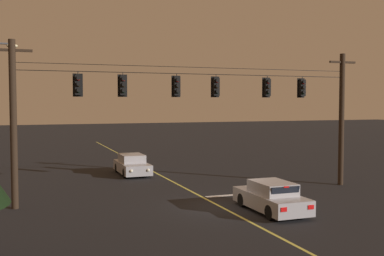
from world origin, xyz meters
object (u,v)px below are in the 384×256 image
(traffic_light_centre, at_px, (177,86))
(traffic_light_right_inner, at_px, (216,87))
(traffic_light_rightmost, at_px, (267,87))
(traffic_light_far_right, at_px, (302,88))
(car_oncoming_lead, at_px, (132,165))
(car_waiting_near_lane, at_px, (271,197))
(traffic_light_leftmost, at_px, (78,85))
(traffic_light_left_inner, at_px, (123,85))

(traffic_light_centre, bearing_deg, traffic_light_right_inner, 0.00)
(traffic_light_centre, distance_m, traffic_light_right_inner, 2.22)
(traffic_light_right_inner, xyz_separation_m, traffic_light_rightmost, (3.12, 0.00, 0.00))
(traffic_light_far_right, xyz_separation_m, car_oncoming_lead, (-8.12, 8.33, -5.16))
(car_waiting_near_lane, bearing_deg, traffic_light_centre, 122.60)
(traffic_light_right_inner, relative_size, car_oncoming_lead, 0.28)
(traffic_light_right_inner, xyz_separation_m, car_oncoming_lead, (-2.73, 8.33, -5.16))
(traffic_light_rightmost, relative_size, car_oncoming_lead, 0.28)
(traffic_light_right_inner, relative_size, traffic_light_rightmost, 1.00)
(traffic_light_centre, xyz_separation_m, traffic_light_far_right, (7.62, 0.00, 0.00))
(traffic_light_leftmost, bearing_deg, traffic_light_rightmost, 0.00)
(traffic_light_leftmost, bearing_deg, traffic_light_right_inner, 0.00)
(traffic_light_left_inner, distance_m, car_oncoming_lead, 10.07)
(traffic_light_left_inner, bearing_deg, traffic_light_centre, 0.00)
(car_oncoming_lead, bearing_deg, traffic_light_far_right, -45.72)
(car_oncoming_lead, bearing_deg, traffic_light_leftmost, -118.48)
(traffic_light_leftmost, distance_m, traffic_light_far_right, 12.64)
(traffic_light_right_inner, bearing_deg, traffic_light_leftmost, 180.00)
(traffic_light_leftmost, height_order, traffic_light_centre, same)
(traffic_light_rightmost, height_order, traffic_light_far_right, same)
(traffic_light_left_inner, height_order, traffic_light_far_right, same)
(traffic_light_centre, xyz_separation_m, car_oncoming_lead, (-0.50, 8.33, -5.16))
(traffic_light_right_inner, bearing_deg, car_oncoming_lead, 108.12)
(traffic_light_left_inner, xyz_separation_m, traffic_light_far_right, (10.45, 0.00, 0.00))
(traffic_light_centre, height_order, traffic_light_right_inner, same)
(traffic_light_right_inner, distance_m, traffic_light_rightmost, 3.12)
(traffic_light_rightmost, distance_m, car_oncoming_lead, 11.41)
(traffic_light_centre, bearing_deg, traffic_light_left_inner, 180.00)
(traffic_light_leftmost, distance_m, traffic_light_right_inner, 7.25)
(traffic_light_far_right, bearing_deg, traffic_light_leftmost, 180.00)
(traffic_light_centre, height_order, car_waiting_near_lane, traffic_light_centre)
(traffic_light_right_inner, bearing_deg, traffic_light_rightmost, 0.00)
(car_oncoming_lead, bearing_deg, traffic_light_rightmost, -54.96)
(traffic_light_right_inner, height_order, car_waiting_near_lane, traffic_light_right_inner)
(traffic_light_right_inner, bearing_deg, car_waiting_near_lane, -80.82)
(traffic_light_far_right, relative_size, car_oncoming_lead, 0.28)
(traffic_light_far_right, xyz_separation_m, car_waiting_near_lane, (-4.65, -4.65, -5.16))
(traffic_light_centre, relative_size, traffic_light_far_right, 1.00)
(traffic_light_right_inner, height_order, traffic_light_far_right, same)
(traffic_light_leftmost, relative_size, traffic_light_centre, 1.00)
(traffic_light_right_inner, relative_size, car_waiting_near_lane, 0.28)
(traffic_light_leftmost, height_order, car_oncoming_lead, traffic_light_leftmost)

